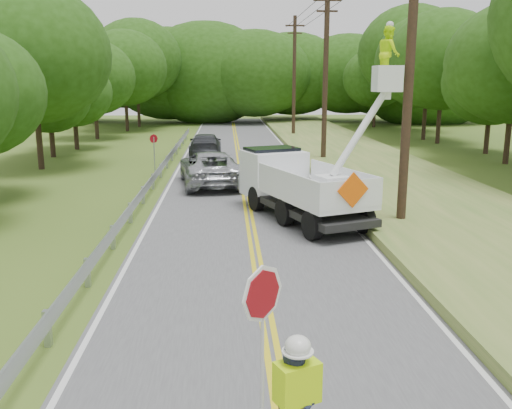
{
  "coord_description": "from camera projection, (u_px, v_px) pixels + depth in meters",
  "views": [
    {
      "loc": [
        -0.78,
        -8.53,
        4.79
      ],
      "look_at": [
        0.0,
        6.0,
        1.5
      ],
      "focal_mm": 38.69,
      "sensor_mm": 36.0,
      "label": 1
    }
  ],
  "objects": [
    {
      "name": "guardrail",
      "position": [
        151.0,
        181.0,
        23.6
      ],
      "size": [
        0.18,
        48.0,
        0.77
      ],
      "color": "#A1A5AA",
      "rests_on": "ground"
    },
    {
      "name": "tall_grass_verge",
      "position": [
        413.0,
        192.0,
        23.38
      ],
      "size": [
        7.0,
        96.0,
        0.3
      ],
      "primitive_type": "cube",
      "color": "#4F722D",
      "rests_on": "ground"
    },
    {
      "name": "flagger",
      "position": [
        296.0,
        401.0,
        6.66
      ],
      "size": [
        1.04,
        0.71,
        2.77
      ],
      "color": "#191E33",
      "rests_on": "road"
    },
    {
      "name": "treeline_left",
      "position": [
        82.0,
        67.0,
        37.68
      ],
      "size": [
        9.84,
        57.92,
        10.97
      ],
      "color": "#332319",
      "rests_on": "ground"
    },
    {
      "name": "bucket_truck",
      "position": [
        297.0,
        175.0,
        19.72
      ],
      "size": [
        4.99,
        6.8,
        6.41
      ],
      "color": "black",
      "rests_on": "road"
    },
    {
      "name": "road",
      "position": [
        246.0,
        197.0,
        23.04
      ],
      "size": [
        7.2,
        96.0,
        0.03
      ],
      "color": "#4C4D4F",
      "rests_on": "ground"
    },
    {
      "name": "treeline_right",
      "position": [
        502.0,
        52.0,
        33.07
      ],
      "size": [
        10.34,
        55.53,
        12.19
      ],
      "color": "#332319",
      "rests_on": "ground"
    },
    {
      "name": "suv_darkgrey",
      "position": [
        205.0,
        145.0,
        35.34
      ],
      "size": [
        2.08,
        4.98,
        1.44
      ],
      "primitive_type": "imported",
      "rotation": [
        0.0,
        0.0,
        3.15
      ],
      "color": "#34363B",
      "rests_on": "road"
    },
    {
      "name": "treeline_horizon",
      "position": [
        257.0,
        74.0,
        62.84
      ],
      "size": [
        57.8,
        15.1,
        12.74
      ],
      "color": "#1F440D",
      "rests_on": "ground"
    },
    {
      "name": "stop_sign_permanent",
      "position": [
        154.0,
        149.0,
        27.71
      ],
      "size": [
        0.38,
        0.3,
        2.15
      ],
      "color": "#A1A5AA",
      "rests_on": "ground"
    },
    {
      "name": "ground",
      "position": [
        275.0,
        367.0,
        9.41
      ],
      "size": [
        140.0,
        140.0,
        0.0
      ],
      "primitive_type": "plane",
      "color": "#405B1F",
      "rests_on": "ground"
    },
    {
      "name": "utility_poles",
      "position": [
        353.0,
        69.0,
        25.08
      ],
      "size": [
        1.6,
        43.3,
        10.0
      ],
      "color": "black",
      "rests_on": "ground"
    },
    {
      "name": "suv_silver",
      "position": [
        211.0,
        168.0,
        25.57
      ],
      "size": [
        3.34,
        5.97,
        1.58
      ],
      "primitive_type": "imported",
      "rotation": [
        0.0,
        0.0,
        3.27
      ],
      "color": "#A9ABB0",
      "rests_on": "road"
    }
  ]
}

